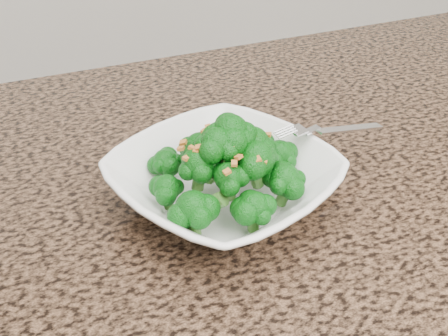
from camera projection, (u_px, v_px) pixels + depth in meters
name	position (u px, v px, depth m)	size (l,w,h in m)	color
granite_counter	(282.00, 252.00, 0.61)	(1.64, 1.04, 0.03)	brown
bowl	(224.00, 183.00, 0.64)	(0.24, 0.24, 0.06)	white
broccoli_pile	(224.00, 134.00, 0.61)	(0.21, 0.21, 0.07)	#0B620E
garlic_topping	(224.00, 103.00, 0.58)	(0.13, 0.13, 0.01)	#CB7E31
fork	(314.00, 130.00, 0.67)	(0.17, 0.03, 0.01)	silver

